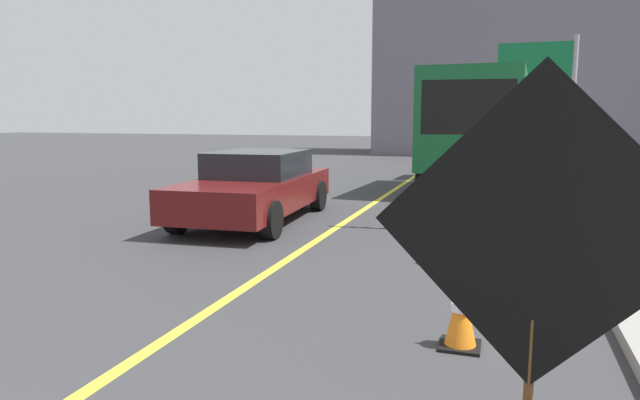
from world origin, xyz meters
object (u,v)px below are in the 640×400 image
arrow_board_trailer (464,206)px  traffic_cone_near_sign (461,312)px  box_truck (478,127)px  highway_guide_sign (551,80)px  roadwork_sign (537,237)px  pickup_car (256,186)px  traffic_cone_mid_lane (440,244)px

arrow_board_trailer → traffic_cone_near_sign: bearing=-86.3°
box_truck → highway_guide_sign: (2.26, 6.10, 1.64)m
roadwork_sign → highway_guide_sign: (1.38, 19.80, 1.95)m
roadwork_sign → pickup_car: size_ratio=0.49×
arrow_board_trailer → box_truck: (-0.08, 6.42, 1.30)m
roadwork_sign → traffic_cone_mid_lane: size_ratio=3.96×
roadwork_sign → traffic_cone_mid_lane: bearing=101.2°
highway_guide_sign → traffic_cone_mid_lane: bearing=-98.9°
highway_guide_sign → traffic_cone_near_sign: size_ratio=7.47×
roadwork_sign → traffic_cone_near_sign: roadwork_sign is taller
traffic_cone_near_sign → roadwork_sign: bearing=-77.1°
arrow_board_trailer → highway_guide_sign: highway_guide_sign is taller
arrow_board_trailer → pickup_car: arrow_board_trailer is taller
roadwork_sign → box_truck: size_ratio=0.35×
box_truck → traffic_cone_near_sign: (0.41, -11.64, -1.45)m
roadwork_sign → highway_guide_sign: 19.95m
traffic_cone_near_sign → box_truck: bearing=92.0°
arrow_board_trailer → pickup_car: 4.04m
arrow_board_trailer → highway_guide_sign: 13.04m
box_truck → arrow_board_trailer: bearing=-89.3°
arrow_board_trailer → highway_guide_sign: size_ratio=0.54×
roadwork_sign → arrow_board_trailer: size_ratio=0.86×
traffic_cone_near_sign → traffic_cone_mid_lane: size_ratio=1.14×
pickup_car → traffic_cone_near_sign: 6.78m
box_truck → traffic_cone_near_sign: size_ratio=10.07×
roadwork_sign → highway_guide_sign: bearing=86.0°
arrow_board_trailer → roadwork_sign: bearing=-83.7°
highway_guide_sign → traffic_cone_mid_lane: (-2.34, -14.90, -3.13)m
arrow_board_trailer → traffic_cone_near_sign: (0.33, -5.23, -0.15)m
pickup_car → box_truck: bearing=58.5°
roadwork_sign → pickup_car: bearing=123.8°
highway_guide_sign → traffic_cone_near_sign: (-1.85, -17.74, -3.09)m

